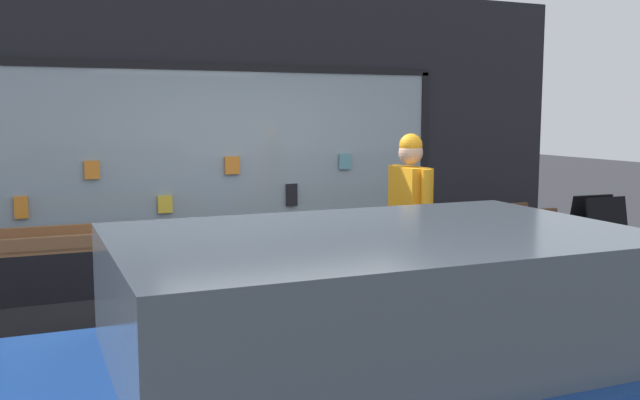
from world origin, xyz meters
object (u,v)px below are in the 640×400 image
(person_browsing, at_px, (410,210))
(parked_car, at_px, (376,372))
(display_table_left, at_px, (100,248))
(display_table_right, at_px, (431,228))
(sandwich_board_sign, at_px, (597,234))
(small_dog, at_px, (467,290))

(person_browsing, bearing_deg, parked_car, 148.66)
(person_browsing, bearing_deg, display_table_left, 79.57)
(display_table_left, bearing_deg, display_table_right, 0.04)
(person_browsing, bearing_deg, display_table_right, -43.20)
(person_browsing, relative_size, sandwich_board_sign, 1.87)
(parked_car, bearing_deg, sandwich_board_sign, 37.18)
(display_table_left, height_order, sandwich_board_sign, display_table_left)
(display_table_left, distance_m, parked_car, 3.61)
(display_table_left, xyz_separation_m, parked_car, (0.79, -3.52, -0.03))
(person_browsing, xyz_separation_m, sandwich_board_sign, (3.06, 0.65, -0.56))
(display_table_left, distance_m, person_browsing, 2.83)
(person_browsing, distance_m, sandwich_board_sign, 3.18)
(small_dog, bearing_deg, parked_car, 164.86)
(display_table_right, relative_size, sandwich_board_sign, 3.10)
(display_table_left, relative_size, small_dog, 5.07)
(sandwich_board_sign, bearing_deg, display_table_right, -175.45)
(display_table_left, height_order, parked_car, parked_car)
(small_dog, distance_m, sandwich_board_sign, 2.72)
(display_table_left, height_order, display_table_right, display_table_left)
(small_dog, relative_size, sandwich_board_sign, 0.61)
(person_browsing, height_order, sandwich_board_sign, person_browsing)
(sandwich_board_sign, height_order, parked_car, parked_car)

